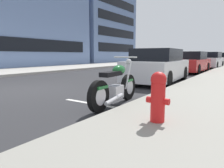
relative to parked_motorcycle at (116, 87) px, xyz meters
name	(u,v)px	position (x,y,z in m)	size (l,w,h in m)	color
ground_plane	(14,90)	(-0.22, 3.85, -0.44)	(260.00, 260.00, 0.00)	#28282B
sidewalk_far_curb	(91,66)	(11.78, 10.52, -0.37)	(120.00, 5.00, 0.14)	#ADA89E
parking_stall_stripe	(100,105)	(-0.22, 0.29, -0.43)	(0.12, 2.20, 0.01)	silver
parked_motorcycle	(116,87)	(0.00, 0.00, 0.00)	(2.05, 0.62, 1.13)	black
parked_car_at_intersection	(158,66)	(4.41, 0.67, 0.24)	(4.31, 1.98, 1.41)	silver
parked_car_behind_motorcycle	(190,63)	(10.39, 0.76, 0.21)	(4.41, 1.98, 1.37)	#AD1919
parked_car_mid_block	(209,60)	(16.09, 0.40, 0.23)	(4.37, 1.98, 1.41)	silver
parked_car_far_down_curb	(218,59)	(21.82, 0.33, 0.19)	(4.37, 2.06, 1.33)	#236638
parked_car_near_corner	(222,58)	(27.78, 0.51, 0.25)	(4.43, 2.16, 1.44)	gray
car_opposite_curb	(151,59)	(19.66, 7.42, 0.21)	(4.44, 1.93, 1.35)	black
fire_hydrant	(158,95)	(-0.99, -1.41, 0.12)	(0.24, 0.36, 0.78)	red
townhouse_behind_pole	(3,19)	(6.75, 16.87, 4.05)	(15.28, 8.18, 8.98)	#6B84B2
townhouse_near_left	(86,31)	(20.53, 18.66, 4.39)	(10.65, 11.77, 9.65)	#6B84B2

